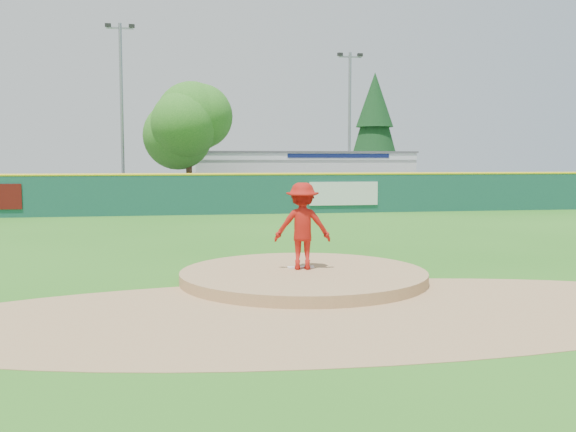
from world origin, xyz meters
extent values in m
plane|color=#286B19|center=(0.00, 0.00, 0.00)|extent=(120.00, 120.00, 0.00)
cylinder|color=#9E774C|center=(0.00, 0.00, 0.00)|extent=(5.50, 5.50, 0.50)
cube|color=white|center=(0.00, 0.30, 0.27)|extent=(0.60, 0.15, 0.04)
cylinder|color=#9E774C|center=(0.00, -3.00, 0.01)|extent=(15.40, 15.40, 0.01)
cube|color=#38383A|center=(0.00, 27.00, 0.01)|extent=(44.00, 16.00, 0.02)
imported|color=#A3150D|center=(0.01, 0.19, 1.23)|extent=(1.37, 0.92, 1.96)
imported|color=white|center=(2.75, 20.60, 0.68)|extent=(4.97, 2.66, 1.33)
cube|color=silver|center=(6.00, 32.00, 1.60)|extent=(15.00, 8.00, 3.20)
cube|color=white|center=(6.00, 27.98, 3.00)|extent=(15.00, 0.06, 0.55)
cube|color=#0F194C|center=(8.00, 27.94, 3.00)|extent=(7.00, 0.03, 0.28)
cube|color=#59595B|center=(6.00, 32.00, 3.25)|extent=(15.20, 8.20, 0.12)
cube|color=silver|center=(5.69, 17.92, 1.00)|extent=(3.60, 0.04, 1.20)
cube|color=#16493D|center=(0.00, 18.00, 1.00)|extent=(40.00, 0.10, 2.00)
cylinder|color=yellow|center=(0.00, 18.00, 2.00)|extent=(40.00, 0.14, 0.14)
cylinder|color=#382314|center=(-2.00, 25.00, 1.30)|extent=(0.36, 0.36, 2.60)
sphere|color=#387F23|center=(-2.00, 25.00, 4.56)|extent=(5.60, 5.60, 5.60)
cylinder|color=#382314|center=(13.00, 36.00, 0.80)|extent=(0.40, 0.40, 1.60)
cone|color=#113A16|center=(13.00, 36.00, 5.55)|extent=(4.40, 4.40, 7.90)
cylinder|color=gray|center=(-6.00, 27.00, 5.50)|extent=(0.20, 0.20, 11.00)
cube|color=gray|center=(-6.00, 27.00, 10.70)|extent=(1.60, 0.10, 0.10)
cube|color=black|center=(-6.70, 27.00, 10.85)|extent=(0.35, 0.25, 0.20)
cube|color=black|center=(-5.30, 27.00, 10.85)|extent=(0.35, 0.25, 0.20)
cylinder|color=gray|center=(9.00, 29.00, 5.00)|extent=(0.20, 0.20, 10.00)
cube|color=gray|center=(9.00, 29.00, 9.70)|extent=(1.60, 0.10, 0.10)
cube|color=black|center=(8.30, 29.00, 9.85)|extent=(0.35, 0.25, 0.20)
cube|color=black|center=(9.70, 29.00, 9.85)|extent=(0.35, 0.25, 0.20)
camera|label=1|loc=(-2.78, -13.91, 2.71)|focal=40.00mm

